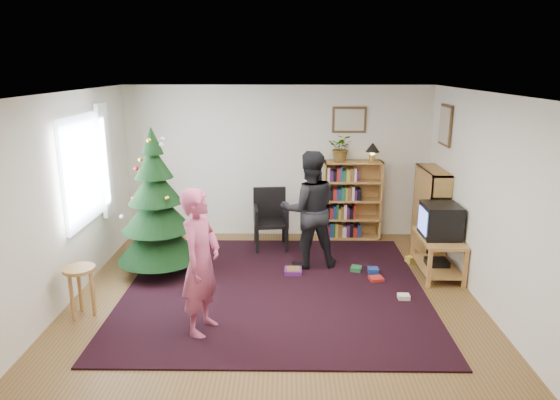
{
  "coord_description": "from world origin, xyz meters",
  "views": [
    {
      "loc": [
        0.14,
        -5.62,
        2.8
      ],
      "look_at": [
        0.06,
        0.66,
        1.1
      ],
      "focal_mm": 32.0,
      "sensor_mm": 36.0,
      "label": 1
    }
  ],
  "objects_px": {
    "picture_back": "(349,120)",
    "person_standing": "(201,262)",
    "potted_plant": "(341,148)",
    "armchair": "(271,216)",
    "tv_stand": "(438,252)",
    "crt_tv": "(440,221)",
    "person_by_chair": "(309,210)",
    "picture_right": "(446,125)",
    "christmas_tree": "(157,214)",
    "stool": "(80,279)",
    "bookshelf_right": "(430,210)",
    "bookshelf_back": "(352,199)",
    "table_lamp": "(373,149)"
  },
  "relations": [
    {
      "from": "stool",
      "to": "person_standing",
      "type": "distance_m",
      "value": 1.52
    },
    {
      "from": "table_lamp",
      "to": "person_standing",
      "type": "bearing_deg",
      "value": -126.38
    },
    {
      "from": "stool",
      "to": "bookshelf_right",
      "type": "bearing_deg",
      "value": 25.23
    },
    {
      "from": "stool",
      "to": "table_lamp",
      "type": "xyz_separation_m",
      "value": [
        3.72,
        2.77,
        1.04
      ]
    },
    {
      "from": "person_standing",
      "to": "armchair",
      "type": "bearing_deg",
      "value": 2.66
    },
    {
      "from": "bookshelf_right",
      "to": "tv_stand",
      "type": "distance_m",
      "value": 0.96
    },
    {
      "from": "christmas_tree",
      "to": "person_by_chair",
      "type": "distance_m",
      "value": 2.1
    },
    {
      "from": "person_by_chair",
      "to": "picture_back",
      "type": "bearing_deg",
      "value": -125.55
    },
    {
      "from": "christmas_tree",
      "to": "potted_plant",
      "type": "xyz_separation_m",
      "value": [
        2.64,
        1.52,
        0.67
      ]
    },
    {
      "from": "bookshelf_right",
      "to": "christmas_tree",
      "type": "bearing_deg",
      "value": 102.66
    },
    {
      "from": "armchair",
      "to": "picture_right",
      "type": "bearing_deg",
      "value": -9.56
    },
    {
      "from": "crt_tv",
      "to": "person_standing",
      "type": "distance_m",
      "value": 3.36
    },
    {
      "from": "picture_right",
      "to": "christmas_tree",
      "type": "height_order",
      "value": "picture_right"
    },
    {
      "from": "person_standing",
      "to": "potted_plant",
      "type": "distance_m",
      "value": 3.64
    },
    {
      "from": "stool",
      "to": "table_lamp",
      "type": "relative_size",
      "value": 1.96
    },
    {
      "from": "picture_right",
      "to": "crt_tv",
      "type": "height_order",
      "value": "picture_right"
    },
    {
      "from": "person_by_chair",
      "to": "armchair",
      "type": "bearing_deg",
      "value": -63.59
    },
    {
      "from": "bookshelf_back",
      "to": "bookshelf_right",
      "type": "height_order",
      "value": "same"
    },
    {
      "from": "bookshelf_back",
      "to": "bookshelf_right",
      "type": "distance_m",
      "value": 1.28
    },
    {
      "from": "armchair",
      "to": "person_standing",
      "type": "height_order",
      "value": "person_standing"
    },
    {
      "from": "bookshelf_back",
      "to": "stool",
      "type": "distance_m",
      "value": 4.41
    },
    {
      "from": "tv_stand",
      "to": "crt_tv",
      "type": "height_order",
      "value": "crt_tv"
    },
    {
      "from": "armchair",
      "to": "person_by_chair",
      "type": "bearing_deg",
      "value": -60.98
    },
    {
      "from": "picture_right",
      "to": "stool",
      "type": "bearing_deg",
      "value": -155.0
    },
    {
      "from": "bookshelf_right",
      "to": "crt_tv",
      "type": "bearing_deg",
      "value": 172.18
    },
    {
      "from": "picture_right",
      "to": "table_lamp",
      "type": "distance_m",
      "value": 1.2
    },
    {
      "from": "bookshelf_back",
      "to": "armchair",
      "type": "distance_m",
      "value": 1.41
    },
    {
      "from": "tv_stand",
      "to": "person_standing",
      "type": "height_order",
      "value": "person_standing"
    },
    {
      "from": "bookshelf_back",
      "to": "stool",
      "type": "height_order",
      "value": "bookshelf_back"
    },
    {
      "from": "bookshelf_back",
      "to": "crt_tv",
      "type": "bearing_deg",
      "value": -56.92
    },
    {
      "from": "christmas_tree",
      "to": "person_standing",
      "type": "relative_size",
      "value": 1.27
    },
    {
      "from": "picture_back",
      "to": "potted_plant",
      "type": "relative_size",
      "value": 1.26
    },
    {
      "from": "tv_stand",
      "to": "armchair",
      "type": "height_order",
      "value": "armchair"
    },
    {
      "from": "potted_plant",
      "to": "picture_right",
      "type": "bearing_deg",
      "value": -22.12
    },
    {
      "from": "picture_right",
      "to": "table_lamp",
      "type": "bearing_deg",
      "value": 148.19
    },
    {
      "from": "picture_back",
      "to": "person_by_chair",
      "type": "distance_m",
      "value": 1.9
    },
    {
      "from": "bookshelf_right",
      "to": "armchair",
      "type": "xyz_separation_m",
      "value": [
        -2.44,
        0.18,
        -0.16
      ]
    },
    {
      "from": "picture_back",
      "to": "table_lamp",
      "type": "xyz_separation_m",
      "value": [
        0.37,
        -0.14,
        -0.44
      ]
    },
    {
      "from": "crt_tv",
      "to": "picture_right",
      "type": "bearing_deg",
      "value": 74.59
    },
    {
      "from": "bookshelf_back",
      "to": "potted_plant",
      "type": "height_order",
      "value": "potted_plant"
    },
    {
      "from": "armchair",
      "to": "table_lamp",
      "type": "height_order",
      "value": "table_lamp"
    },
    {
      "from": "bookshelf_right",
      "to": "potted_plant",
      "type": "height_order",
      "value": "potted_plant"
    },
    {
      "from": "christmas_tree",
      "to": "crt_tv",
      "type": "bearing_deg",
      "value": -0.09
    },
    {
      "from": "christmas_tree",
      "to": "bookshelf_back",
      "type": "height_order",
      "value": "christmas_tree"
    },
    {
      "from": "picture_back",
      "to": "potted_plant",
      "type": "bearing_deg",
      "value": -133.09
    },
    {
      "from": "armchair",
      "to": "table_lamp",
      "type": "distance_m",
      "value": 1.96
    },
    {
      "from": "christmas_tree",
      "to": "bookshelf_back",
      "type": "relative_size",
      "value": 1.57
    },
    {
      "from": "crt_tv",
      "to": "bookshelf_right",
      "type": "bearing_deg",
      "value": 82.18
    },
    {
      "from": "picture_back",
      "to": "person_standing",
      "type": "relative_size",
      "value": 0.34
    },
    {
      "from": "stool",
      "to": "person_by_chair",
      "type": "height_order",
      "value": "person_by_chair"
    }
  ]
}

